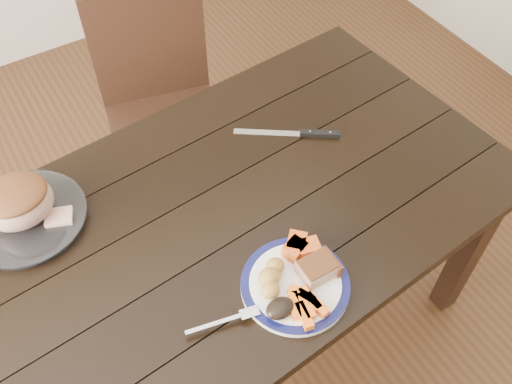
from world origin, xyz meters
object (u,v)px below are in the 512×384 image
serving_platter (27,219)px  fork (228,320)px  dining_table (228,230)px  roast_joint (18,203)px  dinner_plate (295,285)px  carving_knife (307,133)px  pork_slice (317,269)px  chair_far (161,100)px

serving_platter → fork: fork is taller
serving_platter → dining_table: bearing=-28.2°
roast_joint → dining_table: bearing=-28.2°
dining_table → dinner_plate: dinner_plate is taller
roast_joint → carving_knife: 0.83m
dinner_plate → carving_knife: dinner_plate is taller
pork_slice → carving_knife: pork_slice is taller
chair_far → fork: 1.09m
chair_far → carving_knife: 0.69m
pork_slice → fork: bearing=178.7°
carving_knife → dinner_plate: bearing=-92.9°
chair_far → roast_joint: 0.82m
chair_far → dinner_plate: (-0.10, -1.02, 0.23)m
fork → serving_platter: bearing=132.0°
dinner_plate → fork: 0.19m
chair_far → dinner_plate: bearing=97.3°
pork_slice → fork: 0.25m
dining_table → chair_far: bearing=80.2°
fork → roast_joint: roast_joint is taller
fork → carving_knife: size_ratio=0.65×
pork_slice → roast_joint: 0.78m
pork_slice → chair_far: bearing=87.7°
chair_far → dining_table: bearing=93.2°
chair_far → serving_platter: size_ratio=2.98×
dinner_plate → serving_platter: 0.73m
dinner_plate → fork: size_ratio=1.51×
dinner_plate → roast_joint: size_ratio=1.48×
chair_far → fork: bearing=87.2°
dinner_plate → pork_slice: bearing=-4.8°
fork → roast_joint: (-0.31, 0.54, 0.06)m
roast_joint → serving_platter: bearing=0.0°
serving_platter → carving_knife: 0.83m
dining_table → dinner_plate: size_ratio=6.25×
chair_far → carving_knife: (0.22, -0.61, 0.23)m
chair_far → dinner_plate: chair_far is taller
chair_far → serving_platter: (-0.60, -0.48, 0.23)m
pork_slice → fork: size_ratio=0.49×
dinner_plate → pork_slice: pork_slice is taller
serving_platter → pork_slice: 0.78m
dinner_plate → dining_table: bearing=95.2°
serving_platter → carving_knife: size_ratio=1.14×
dining_table → serving_platter: (-0.47, 0.25, 0.10)m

